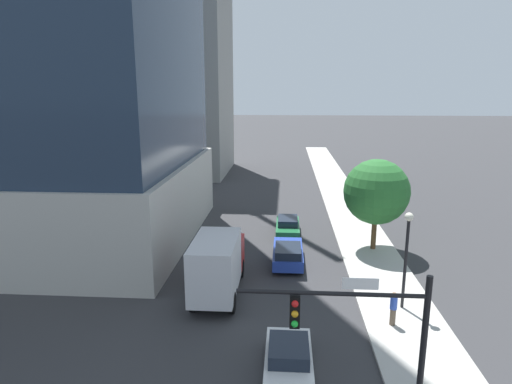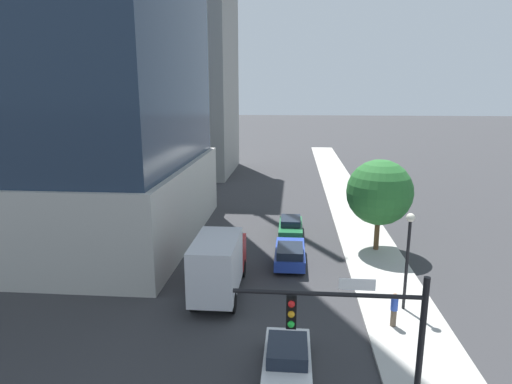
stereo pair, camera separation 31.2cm
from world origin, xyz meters
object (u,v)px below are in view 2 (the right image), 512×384
Objects in this scene: construction_building at (173,42)px; car_blue at (290,254)px; car_white at (287,362)px; box_truck at (219,263)px; street_tree at (379,192)px; pedestrian_blue_shirt at (394,309)px; street_lamp at (408,246)px; traffic_light_pole at (358,329)px; car_green at (291,226)px.

car_blue is at bearing -63.88° from construction_building.
box_truck is (-3.90, 6.92, 1.24)m from car_white.
street_tree is 1.37× the size of car_blue.
car_blue is 9.08m from pedestrian_blue_shirt.
car_blue is at bearing 90.00° from car_white.
car_white is 6.53m from pedestrian_blue_shirt.
street_tree reaches higher than car_blue.
street_tree is (0.16, 8.80, 0.74)m from street_lamp.
box_truck is (-3.90, -4.79, 1.16)m from car_blue.
traffic_light_pole is at bearing -102.43° from street_tree.
car_white is at bearing -60.60° from box_truck.
traffic_light_pole is at bearing -111.67° from pedestrian_blue_shirt.
traffic_light_pole reaches higher than car_green.
car_green is 2.64× the size of pedestrian_blue_shirt.
traffic_light_pole is at bearing -112.75° from street_lamp.
street_tree is at bearing 84.20° from pedestrian_blue_shirt.
car_white is at bearing -112.49° from street_tree.
street_tree is at bearing 38.09° from box_truck.
street_lamp reaches higher than car_white.
car_white is 1.06× the size of car_green.
car_green is (-6.11, 3.03, -3.59)m from street_tree.
pedestrian_blue_shirt reaches higher than car_white.
street_lamp is 3.26m from pedestrian_blue_shirt.
traffic_light_pole is (18.37, -47.65, -13.53)m from construction_building.
car_blue is at bearing 50.86° from box_truck.
traffic_light_pole is at bearing -81.46° from car_blue.
car_blue is (-6.11, -3.05, -3.54)m from street_tree.
car_green is at bearing 96.06° from traffic_light_pole.
street_tree is 7.69m from car_blue.
street_tree is at bearing 26.55° from car_blue.
pedestrian_blue_shirt is at bearing 39.53° from car_white.
street_tree is at bearing -26.36° from car_green.
box_truck reaches higher than car_green.
pedestrian_blue_shirt is (2.83, 7.12, -2.98)m from traffic_light_pole.
construction_building is 6.85× the size of traffic_light_pole.
construction_building is 46.72m from street_lamp.
traffic_light_pole is 15.18m from car_blue.
street_lamp is at bearing -44.02° from car_blue.
pedestrian_blue_shirt is (-0.91, -1.81, -2.56)m from street_lamp.
construction_building is 52.83m from traffic_light_pole.
street_tree is 12.93m from box_truck.
street_lamp is 8.90m from car_white.
street_lamp is 1.09× the size of car_blue.
street_lamp is 8.83m from street_tree.
construction_building reaches higher than traffic_light_pole.
street_lamp is (22.11, -38.72, -13.95)m from construction_building.
pedestrian_blue_shirt is (8.93, -2.76, -0.92)m from box_truck.
car_blue is at bearing 98.54° from traffic_light_pole.
construction_building reaches higher than box_truck.
construction_building is 7.92× the size of street_lamp.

